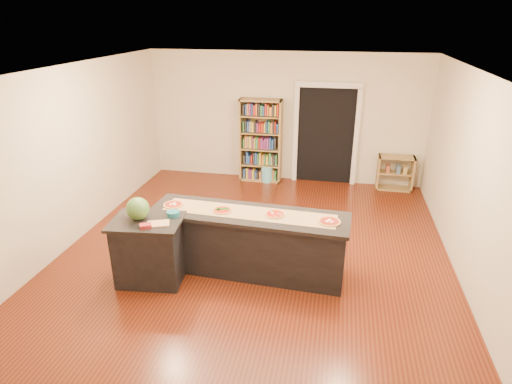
% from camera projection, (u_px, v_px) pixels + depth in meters
% --- Properties ---
extents(room, '(6.00, 7.00, 2.80)m').
position_uv_depth(room, '(253.00, 172.00, 6.16)').
color(room, beige).
rests_on(room, ground).
extents(doorway, '(1.40, 0.09, 2.21)m').
position_uv_depth(doorway, '(326.00, 129.00, 9.21)').
color(doorway, black).
rests_on(doorway, room).
extents(kitchen_island, '(2.82, 0.76, 0.93)m').
position_uv_depth(kitchen_island, '(249.00, 242.00, 6.15)').
color(kitchen_island, black).
rests_on(kitchen_island, ground).
extents(side_counter, '(0.95, 0.69, 0.94)m').
position_uv_depth(side_counter, '(150.00, 250.00, 5.92)').
color(side_counter, black).
rests_on(side_counter, ground).
extents(bookshelf, '(0.92, 0.33, 1.83)m').
position_uv_depth(bookshelf, '(261.00, 141.00, 9.41)').
color(bookshelf, '#A3864F').
rests_on(bookshelf, ground).
extents(low_shelf, '(0.75, 0.32, 0.75)m').
position_uv_depth(low_shelf, '(395.00, 173.00, 9.10)').
color(low_shelf, '#A3864F').
rests_on(low_shelf, ground).
extents(waste_bin, '(0.26, 0.26, 0.37)m').
position_uv_depth(waste_bin, '(267.00, 174.00, 9.60)').
color(waste_bin, '#68CAE9').
rests_on(waste_bin, ground).
extents(kraft_paper, '(2.46, 0.57, 0.00)m').
position_uv_depth(kraft_paper, '(249.00, 213.00, 5.98)').
color(kraft_paper, '#967C4D').
rests_on(kraft_paper, kitchen_island).
extents(watermelon, '(0.31, 0.31, 0.31)m').
position_uv_depth(watermelon, '(138.00, 209.00, 5.71)').
color(watermelon, '#144214').
rests_on(watermelon, side_counter).
extents(cutting_board, '(0.34, 0.28, 0.02)m').
position_uv_depth(cutting_board, '(158.00, 224.00, 5.62)').
color(cutting_board, tan).
rests_on(cutting_board, side_counter).
extents(package_red, '(0.18, 0.16, 0.05)m').
position_uv_depth(package_red, '(146.00, 226.00, 5.52)').
color(package_red, maroon).
rests_on(package_red, side_counter).
extents(package_teal, '(0.18, 0.18, 0.07)m').
position_uv_depth(package_teal, '(173.00, 214.00, 5.85)').
color(package_teal, '#195966').
rests_on(package_teal, side_counter).
extents(pizza_a, '(0.30, 0.30, 0.02)m').
position_uv_depth(pizza_a, '(173.00, 205.00, 6.20)').
color(pizza_a, '#B28A44').
rests_on(pizza_a, kitchen_island).
extents(pizza_b, '(0.30, 0.30, 0.02)m').
position_uv_depth(pizza_b, '(222.00, 210.00, 6.03)').
color(pizza_b, '#B28A44').
rests_on(pizza_b, kitchen_island).
extents(pizza_c, '(0.29, 0.29, 0.02)m').
position_uv_depth(pizza_c, '(275.00, 214.00, 5.90)').
color(pizza_c, '#B28A44').
rests_on(pizza_c, kitchen_island).
extents(pizza_d, '(0.32, 0.32, 0.02)m').
position_uv_depth(pizza_d, '(329.00, 221.00, 5.70)').
color(pizza_d, '#B28A44').
rests_on(pizza_d, kitchen_island).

